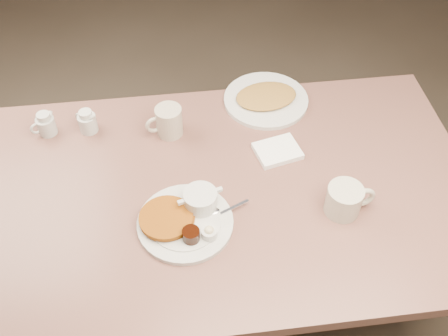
{
  "coord_description": "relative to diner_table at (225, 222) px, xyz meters",
  "views": [
    {
      "loc": [
        -0.12,
        -0.97,
        1.94
      ],
      "look_at": [
        0.0,
        0.02,
        0.82
      ],
      "focal_mm": 41.67,
      "sensor_mm": 36.0,
      "label": 1
    }
  ],
  "objects": [
    {
      "name": "coffee_mug_far",
      "position": [
        -0.15,
        0.26,
        0.22
      ],
      "size": [
        0.13,
        0.1,
        0.1
      ],
      "color": "#BDB29E",
      "rests_on": "diner_table"
    },
    {
      "name": "diner_table",
      "position": [
        0.0,
        0.0,
        0.0
      ],
      "size": [
        1.5,
        0.9,
        0.75
      ],
      "color": "#84564C",
      "rests_on": "ground"
    },
    {
      "name": "hash_plate",
      "position": [
        0.19,
        0.37,
        0.18
      ],
      "size": [
        0.33,
        0.33,
        0.04
      ],
      "color": "silver",
      "rests_on": "diner_table"
    },
    {
      "name": "creamer_left",
      "position": [
        -0.54,
        0.31,
        0.21
      ],
      "size": [
        0.08,
        0.07,
        0.08
      ],
      "color": "beige",
      "rests_on": "diner_table"
    },
    {
      "name": "main_plate",
      "position": [
        -0.12,
        -0.1,
        0.19
      ],
      "size": [
        0.35,
        0.33,
        0.07
      ],
      "color": "silver",
      "rests_on": "diner_table"
    },
    {
      "name": "napkin",
      "position": [
        0.18,
        0.12,
        0.18
      ],
      "size": [
        0.16,
        0.14,
        0.02
      ],
      "color": "white",
      "rests_on": "diner_table"
    },
    {
      "name": "coffee_mug_near",
      "position": [
        0.32,
        -0.12,
        0.22
      ],
      "size": [
        0.15,
        0.11,
        0.09
      ],
      "color": "beige",
      "rests_on": "diner_table"
    },
    {
      "name": "creamer_right",
      "position": [
        -0.41,
        0.3,
        0.21
      ],
      "size": [
        0.08,
        0.07,
        0.08
      ],
      "color": "silver",
      "rests_on": "diner_table"
    }
  ]
}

